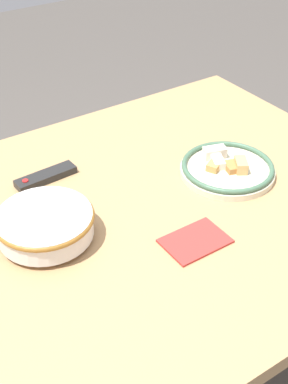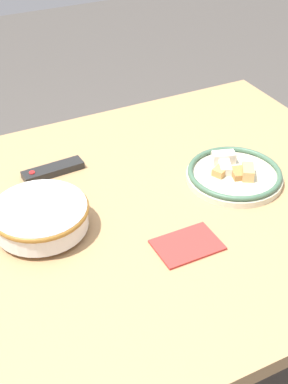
# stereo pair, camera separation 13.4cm
# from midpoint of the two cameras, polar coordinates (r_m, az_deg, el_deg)

# --- Properties ---
(dining_table) EXTENTS (1.41, 1.04, 0.76)m
(dining_table) POSITION_cam_midpoint_polar(r_m,az_deg,el_deg) (1.39, 1.66, -4.61)
(dining_table) COLOR tan
(dining_table) RESTS_ON ground_plane
(noodle_bowl) EXTENTS (0.23, 0.23, 0.07)m
(noodle_bowl) POSITION_cam_midpoint_polar(r_m,az_deg,el_deg) (1.26, -8.02, -2.69)
(noodle_bowl) COLOR silver
(noodle_bowl) RESTS_ON dining_table
(food_plate) EXTENTS (0.26, 0.26, 0.05)m
(food_plate) POSITION_cam_midpoint_polar(r_m,az_deg,el_deg) (1.47, 12.16, 1.80)
(food_plate) COLOR beige
(food_plate) RESTS_ON dining_table
(tv_remote) EXTENTS (0.17, 0.05, 0.02)m
(tv_remote) POSITION_cam_midpoint_polar(r_m,az_deg,el_deg) (1.48, -7.15, 2.26)
(tv_remote) COLOR black
(tv_remote) RESTS_ON dining_table
(folded_napkin) EXTENTS (0.15, 0.11, 0.01)m
(folded_napkin) POSITION_cam_midpoint_polar(r_m,az_deg,el_deg) (1.25, 7.73, -5.74)
(folded_napkin) COLOR #B2332D
(folded_napkin) RESTS_ON dining_table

